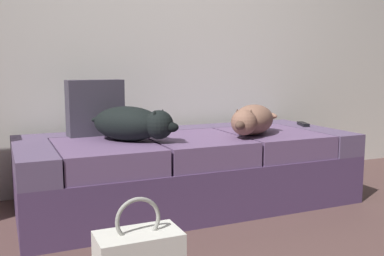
# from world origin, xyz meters

# --- Properties ---
(couch) EXTENTS (2.03, 0.86, 0.44)m
(couch) POSITION_xyz_m (0.00, 1.14, 0.22)
(couch) COLOR #4F385E
(couch) RESTS_ON ground
(dog_dark) EXTENTS (0.47, 0.51, 0.20)m
(dog_dark) POSITION_xyz_m (-0.38, 1.07, 0.54)
(dog_dark) COLOR black
(dog_dark) RESTS_ON couch
(dog_tan) EXTENTS (0.47, 0.45, 0.19)m
(dog_tan) POSITION_xyz_m (0.36, 0.98, 0.53)
(dog_tan) COLOR #875E4B
(dog_tan) RESTS_ON couch
(tv_remote) EXTENTS (0.09, 0.16, 0.02)m
(tv_remote) POSITION_xyz_m (0.92, 1.21, 0.45)
(tv_remote) COLOR black
(tv_remote) RESTS_ON couch
(throw_pillow) EXTENTS (0.35, 0.14, 0.34)m
(throw_pillow) POSITION_xyz_m (-0.52, 1.37, 0.61)
(throw_pillow) COLOR #3E3A46
(throw_pillow) RESTS_ON couch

